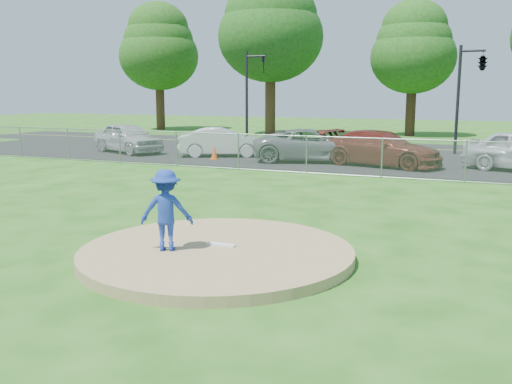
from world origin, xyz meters
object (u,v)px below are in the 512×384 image
(pitcher, at_px, (166,210))
(parked_car_silver, at_px, (128,138))
(tree_far_left, at_px, (159,46))
(traffic_cone, at_px, (214,153))
(traffic_signal_left, at_px, (250,90))
(parked_car_white, at_px, (222,142))
(traffic_signal_center, at_px, (480,64))
(tree_left, at_px, (271,23))
(parked_car_gray, at_px, (312,145))
(tree_center, at_px, (414,47))
(parked_car_darkred, at_px, (381,148))

(pitcher, relative_size, parked_car_silver, 0.34)
(tree_far_left, bearing_deg, traffic_cone, -51.61)
(tree_far_left, distance_m, traffic_signal_left, 17.60)
(traffic_signal_left, bearing_deg, parked_car_white, -80.88)
(traffic_signal_center, bearing_deg, traffic_signal_left, 180.00)
(tree_left, bearing_deg, parked_car_gray, -62.06)
(pitcher, relative_size, parked_car_gray, 0.29)
(tree_far_left, relative_size, parked_car_white, 2.46)
(tree_center, relative_size, traffic_signal_center, 1.76)
(parked_car_gray, bearing_deg, tree_far_left, 31.85)
(parked_car_gray, relative_size, parked_car_darkred, 1.02)
(traffic_signal_center, xyz_separation_m, parked_car_darkred, (-3.65, -6.50, -3.82))
(traffic_signal_center, bearing_deg, tree_far_left, 157.04)
(tree_far_left, height_order, tree_center, tree_far_left)
(traffic_signal_center, distance_m, parked_car_gray, 10.03)
(traffic_cone, distance_m, parked_car_gray, 4.72)
(pitcher, bearing_deg, parked_car_gray, -103.51)
(traffic_signal_left, distance_m, pitcher, 23.95)
(traffic_signal_left, relative_size, parked_car_silver, 1.20)
(parked_car_white, height_order, parked_car_gray, parked_car_gray)
(traffic_signal_left, bearing_deg, parked_car_darkred, -35.60)
(traffic_signal_left, distance_m, traffic_cone, 7.94)
(tree_center, distance_m, traffic_cone, 21.23)
(tree_left, xyz_separation_m, traffic_signal_center, (14.97, -9.00, -3.63))
(traffic_cone, height_order, parked_car_gray, parked_car_gray)
(pitcher, bearing_deg, parked_car_white, -88.21)
(tree_far_left, xyz_separation_m, pitcher, (21.16, -33.48, -6.07))
(tree_far_left, height_order, tree_left, tree_left)
(traffic_signal_center, bearing_deg, parked_car_darkred, -119.29)
(parked_car_gray, distance_m, parked_car_darkred, 3.32)
(tree_left, height_order, tree_center, tree_left)
(parked_car_darkred, bearing_deg, traffic_signal_left, 68.45)
(tree_left, height_order, parked_car_gray, tree_left)
(traffic_cone, bearing_deg, parked_car_darkred, 5.36)
(traffic_signal_left, xyz_separation_m, pitcher, (7.93, -22.48, -2.37))
(tree_far_left, distance_m, tree_center, 21.03)
(tree_center, bearing_deg, traffic_signal_center, -67.51)
(parked_car_gray, bearing_deg, tree_left, 11.78)
(parked_car_silver, xyz_separation_m, parked_car_gray, (10.32, 0.00, -0.04))
(parked_car_silver, bearing_deg, traffic_signal_center, -47.57)
(tree_center, bearing_deg, tree_far_left, -177.27)
(tree_far_left, bearing_deg, tree_left, -10.30)
(pitcher, xyz_separation_m, parked_car_gray, (-2.14, 16.35, -0.22))
(tree_far_left, xyz_separation_m, parked_car_darkred, (22.32, -17.50, -6.27))
(tree_left, height_order, parked_car_white, tree_left)
(tree_far_left, distance_m, traffic_cone, 24.23)
(tree_left, xyz_separation_m, parked_car_white, (3.17, -14.80, -7.51))
(tree_center, xyz_separation_m, traffic_signal_center, (4.97, -12.00, -1.86))
(pitcher, distance_m, parked_car_silver, 20.55)
(pitcher, relative_size, traffic_cone, 2.44)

